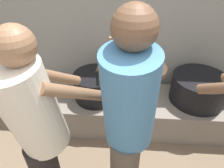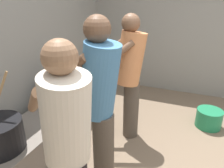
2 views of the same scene
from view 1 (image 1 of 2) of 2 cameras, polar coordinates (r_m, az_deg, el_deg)
The scene contains 6 objects.
block_enclosure_rear at distance 2.38m, azimuth 8.23°, elevation 20.56°, with size 5.46×0.20×2.47m, color gray.
hearth_ledge at distance 2.43m, azimuth 8.91°, elevation -7.60°, with size 2.47×0.60×0.38m, color slate.
cooking_pot_main at distance 2.22m, azimuth -4.64°, elevation -0.52°, with size 0.47×0.47×0.75m.
cooking_pot_secondary at distance 2.37m, azimuth 23.09°, elevation -1.20°, with size 0.58×0.58×0.29m.
cook_in_blue_shirt at distance 1.25m, azimuth 4.53°, elevation -10.79°, with size 0.47×0.73×1.63m.
cook_in_cream_shirt at distance 1.36m, azimuth -19.96°, elevation -11.96°, with size 0.65×0.70×1.54m.
Camera 1 is at (-0.16, 0.05, 1.83)m, focal length 32.52 mm.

